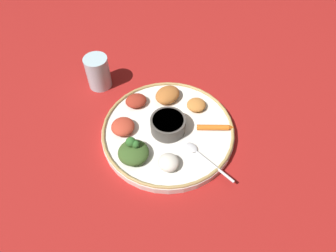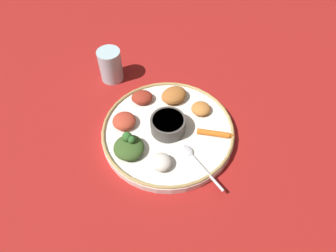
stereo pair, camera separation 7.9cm
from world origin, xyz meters
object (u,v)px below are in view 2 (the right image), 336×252
carrot_near_spoon (215,134)px  greens_pile (129,146)px  center_bowl (168,124)px  spoon (196,160)px  drinking_glass (111,67)px

carrot_near_spoon → greens_pile: bearing=20.3°
center_bowl → greens_pile: 0.12m
spoon → greens_pile: 0.17m
spoon → carrot_near_spoon: carrot_near_spoon is taller
spoon → drinking_glass: size_ratio=1.20×
greens_pile → drinking_glass: (0.12, -0.27, 0.00)m
center_bowl → greens_pile: bearing=43.2°
spoon → carrot_near_spoon: size_ratio=1.22×
spoon → carrot_near_spoon: bearing=-117.6°
center_bowl → drinking_glass: 0.28m
spoon → drinking_glass: 0.40m
center_bowl → spoon: size_ratio=0.76×
center_bowl → greens_pile: (0.08, 0.08, -0.00)m
center_bowl → drinking_glass: drinking_glass is taller
spoon → drinking_glass: drinking_glass is taller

